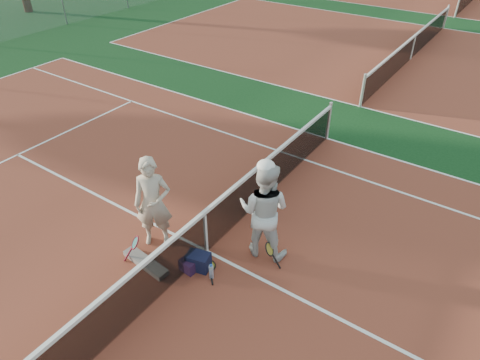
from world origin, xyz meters
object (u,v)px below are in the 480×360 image
at_px(net_main, 206,232).
at_px(racket_red, 136,248).
at_px(sports_bag_navy, 198,261).
at_px(water_bottle, 211,272).
at_px(player_b, 264,210).
at_px(racket_spare, 210,266).
at_px(sports_bag_purple, 188,266).
at_px(racket_black_held, 269,255).
at_px(player_a, 153,203).

distance_m(net_main, racket_red, 1.36).
relative_size(sports_bag_navy, water_bottle, 1.42).
bearing_deg(sports_bag_navy, player_b, 55.32).
height_order(racket_spare, water_bottle, water_bottle).
relative_size(net_main, racket_spare, 18.29).
distance_m(racket_red, sports_bag_purple, 1.07).
height_order(racket_black_held, racket_spare, racket_black_held).
bearing_deg(sports_bag_navy, racket_black_held, 36.97).
bearing_deg(racket_red, player_a, 37.63).
distance_m(racket_red, racket_black_held, 2.53).
bearing_deg(sports_bag_purple, racket_spare, 48.62).
relative_size(net_main, player_a, 5.63).
bearing_deg(water_bottle, player_b, 71.03).
distance_m(racket_black_held, water_bottle, 1.12).
relative_size(player_a, racket_red, 3.74).
relative_size(racket_red, sports_bag_navy, 1.23).
height_order(sports_bag_navy, water_bottle, sports_bag_navy).
relative_size(player_b, racket_spare, 3.37).
bearing_deg(player_a, racket_red, -125.21).
distance_m(racket_red, racket_spare, 1.44).
bearing_deg(net_main, sports_bag_purple, -87.06).
distance_m(net_main, racket_black_held, 1.28).
bearing_deg(sports_bag_navy, net_main, 108.60).
distance_m(player_a, racket_black_held, 2.40).
bearing_deg(racket_black_held, player_a, 4.36).
bearing_deg(player_a, sports_bag_purple, -50.59).
height_order(net_main, racket_spare, net_main).
bearing_deg(racket_spare, player_b, -76.80).
distance_m(racket_black_held, sports_bag_purple, 1.52).
bearing_deg(sports_bag_navy, water_bottle, -10.13).
bearing_deg(racket_spare, racket_black_held, -98.44).
bearing_deg(racket_black_held, racket_red, 17.07).
bearing_deg(sports_bag_purple, racket_black_held, 39.40).
distance_m(player_a, sports_bag_navy, 1.39).
bearing_deg(sports_bag_navy, racket_spare, 41.60).
distance_m(player_a, racket_spare, 1.60).
xyz_separation_m(racket_red, sports_bag_navy, (1.13, 0.48, -0.09)).
height_order(racket_black_held, sports_bag_purple, racket_black_held).
height_order(racket_black_held, sports_bag_navy, racket_black_held).
xyz_separation_m(net_main, racket_black_held, (1.20, 0.37, -0.24)).
height_order(racket_black_held, water_bottle, racket_black_held).
xyz_separation_m(net_main, racket_spare, (0.29, -0.29, -0.49)).
height_order(player_a, racket_spare, player_a).
bearing_deg(net_main, racket_red, -137.62).
height_order(net_main, racket_red, net_main).
xyz_separation_m(player_a, sports_bag_purple, (1.02, -0.27, -0.85)).
distance_m(player_b, racket_black_held, 0.85).
relative_size(player_a, sports_bag_navy, 4.59).
relative_size(racket_red, water_bottle, 1.73).
distance_m(player_b, racket_spare, 1.49).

